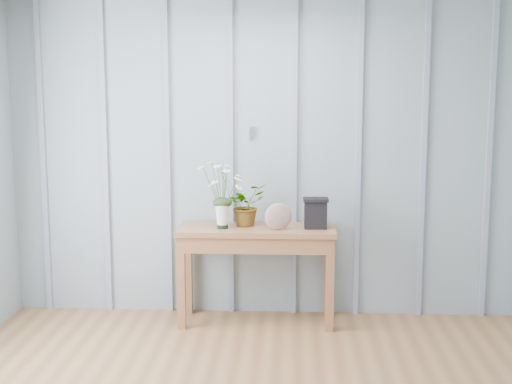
# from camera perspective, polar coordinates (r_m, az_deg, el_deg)

# --- Properties ---
(room_shell) EXTENTS (4.00, 4.50, 2.50)m
(room_shell) POSITION_cam_1_polar(r_m,az_deg,el_deg) (4.24, -0.22, 10.67)
(room_shell) COLOR #8D9FAA
(room_shell) RESTS_ON ground
(sideboard) EXTENTS (1.20, 0.45, 0.75)m
(sideboard) POSITION_cam_1_polar(r_m,az_deg,el_deg) (5.46, 0.03, -4.01)
(sideboard) COLOR brown
(sideboard) RESTS_ON ground
(daisy_vase) EXTENTS (0.36, 0.28, 0.52)m
(daisy_vase) POSITION_cam_1_polar(r_m,az_deg,el_deg) (5.34, -2.71, 0.48)
(daisy_vase) COLOR black
(daisy_vase) RESTS_ON sideboard
(spider_plant) EXTENTS (0.38, 0.38, 0.32)m
(spider_plant) POSITION_cam_1_polar(r_m,az_deg,el_deg) (5.47, -0.81, -1.04)
(spider_plant) COLOR #1F3416
(spider_plant) RESTS_ON sideboard
(felt_disc_vessel) EXTENTS (0.21, 0.11, 0.21)m
(felt_disc_vessel) POSITION_cam_1_polar(r_m,az_deg,el_deg) (5.31, 1.79, -1.98)
(felt_disc_vessel) COLOR brown
(felt_disc_vessel) RESTS_ON sideboard
(carved_box) EXTENTS (0.19, 0.15, 0.23)m
(carved_box) POSITION_cam_1_polar(r_m,az_deg,el_deg) (5.39, 4.79, -1.67)
(carved_box) COLOR black
(carved_box) RESTS_ON sideboard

